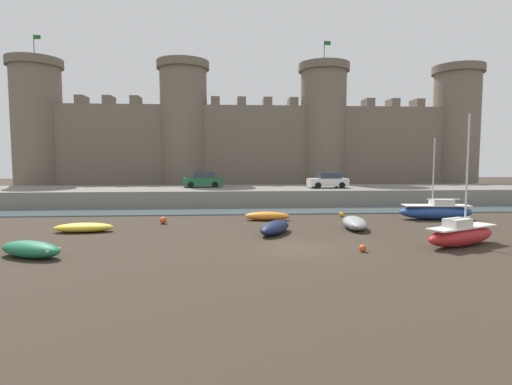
# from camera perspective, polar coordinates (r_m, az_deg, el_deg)

# --- Properties ---
(ground_plane) EXTENTS (160.00, 160.00, 0.00)m
(ground_plane) POSITION_cam_1_polar(r_m,az_deg,el_deg) (20.80, 5.91, -8.00)
(ground_plane) COLOR #382D23
(water_channel) EXTENTS (80.00, 4.50, 0.10)m
(water_channel) POSITION_cam_1_polar(r_m,az_deg,el_deg) (35.29, 1.74, -2.64)
(water_channel) COLOR slate
(water_channel) RESTS_ON ground
(quay_road) EXTENTS (67.32, 10.00, 1.62)m
(quay_road) POSITION_cam_1_polar(r_m,az_deg,el_deg) (42.39, 0.76, -0.37)
(quay_road) COLOR slate
(quay_road) RESTS_ON ground
(castle) EXTENTS (62.03, 6.71, 20.15)m
(castle) POSITION_cam_1_polar(r_m,az_deg,el_deg) (53.24, -0.23, 7.88)
(castle) COLOR #706354
(castle) RESTS_ON ground
(rowboat_midflat_right) EXTENTS (2.81, 3.86, 0.79)m
(rowboat_midflat_right) POSITION_cam_1_polar(r_m,az_deg,el_deg) (24.70, 2.72, -4.98)
(rowboat_midflat_right) COLOR #141E3D
(rowboat_midflat_right) RESTS_ON ground
(sailboat_midflat_centre) EXTENTS (5.16, 3.33, 6.97)m
(sailboat_midflat_centre) POSITION_cam_1_polar(r_m,az_deg,el_deg) (23.91, 27.27, -5.31)
(sailboat_midflat_centre) COLOR red
(sailboat_midflat_centre) RESTS_ON ground
(rowboat_near_channel_right) EXTENTS (3.66, 2.65, 0.77)m
(rowboat_near_channel_right) POSITION_cam_1_polar(r_m,az_deg,el_deg) (21.59, -29.50, -7.03)
(rowboat_near_channel_right) COLOR #1E6B47
(rowboat_near_channel_right) RESTS_ON ground
(rowboat_near_channel_left) EXTENTS (3.48, 1.45, 0.66)m
(rowboat_near_channel_left) POSITION_cam_1_polar(r_m,az_deg,el_deg) (30.10, 1.58, -3.35)
(rowboat_near_channel_left) COLOR orange
(rowboat_near_channel_left) RESTS_ON ground
(rowboat_foreground_centre) EXTENTS (2.03, 4.01, 0.79)m
(rowboat_foreground_centre) POSITION_cam_1_polar(r_m,az_deg,el_deg) (27.26, 13.90, -4.20)
(rowboat_foreground_centre) COLOR gray
(rowboat_foreground_centre) RESTS_ON ground
(sailboat_foreground_right) EXTENTS (5.67, 2.11, 6.21)m
(sailboat_foreground_right) POSITION_cam_1_polar(r_m,az_deg,el_deg) (33.45, 24.34, -2.43)
(sailboat_foreground_right) COLOR #234793
(sailboat_foreground_right) RESTS_ON ground
(rowboat_foreground_left) EXTENTS (3.69, 1.54, 0.58)m
(rowboat_foreground_left) POSITION_cam_1_polar(r_m,az_deg,el_deg) (27.53, -23.39, -4.58)
(rowboat_foreground_left) COLOR yellow
(rowboat_foreground_left) RESTS_ON ground
(mooring_buoy_off_centre) EXTENTS (0.37, 0.37, 0.37)m
(mooring_buoy_off_centre) POSITION_cam_1_polar(r_m,az_deg,el_deg) (20.67, 15.01, -7.69)
(mooring_buoy_off_centre) COLOR #E04C1E
(mooring_buoy_off_centre) RESTS_ON ground
(mooring_buoy_mid_mud) EXTENTS (0.39, 0.39, 0.39)m
(mooring_buoy_mid_mud) POSITION_cam_1_polar(r_m,az_deg,el_deg) (32.71, 12.13, -3.08)
(mooring_buoy_mid_mud) COLOR orange
(mooring_buoy_mid_mud) RESTS_ON ground
(mooring_buoy_near_channel) EXTENTS (0.51, 0.51, 0.51)m
(mooring_buoy_near_channel) POSITION_cam_1_polar(r_m,az_deg,el_deg) (29.25, -13.11, -3.89)
(mooring_buoy_near_channel) COLOR #E04C1E
(mooring_buoy_near_channel) RESTS_ON ground
(car_quay_centre_west) EXTENTS (4.20, 2.08, 1.62)m
(car_quay_centre_west) POSITION_cam_1_polar(r_m,az_deg,el_deg) (42.38, 10.24, 1.71)
(car_quay_centre_west) COLOR silver
(car_quay_centre_west) RESTS_ON quay_road
(car_quay_centre_east) EXTENTS (4.20, 2.08, 1.62)m
(car_quay_centre_east) POSITION_cam_1_polar(r_m,az_deg,el_deg) (43.09, -7.54, 1.79)
(car_quay_centre_east) COLOR #1E6638
(car_quay_centre_east) RESTS_ON quay_road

